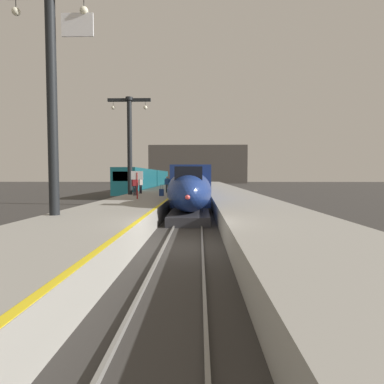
{
  "coord_description": "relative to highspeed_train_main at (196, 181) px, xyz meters",
  "views": [
    {
      "loc": [
        0.63,
        -11.98,
        2.82
      ],
      "look_at": [
        0.17,
        7.41,
        1.8
      ],
      "focal_mm": 29.08,
      "sensor_mm": 36.0,
      "label": 1
    }
  ],
  "objects": [
    {
      "name": "ground_plane",
      "position": [
        0.0,
        -41.21,
        -1.97
      ],
      "size": [
        260.0,
        260.0,
        0.0
      ],
      "primitive_type": "plane",
      "color": "#33302D"
    },
    {
      "name": "platform_left",
      "position": [
        -4.05,
        -16.46,
        -1.45
      ],
      "size": [
        4.8,
        110.0,
        1.05
      ],
      "primitive_type": "cube",
      "color": "gray",
      "rests_on": "ground"
    },
    {
      "name": "platform_right",
      "position": [
        4.05,
        -16.46,
        -1.45
      ],
      "size": [
        4.8,
        110.0,
        1.05
      ],
      "primitive_type": "cube",
      "color": "gray",
      "rests_on": "ground"
    },
    {
      "name": "platform_left_safety_stripe",
      "position": [
        -1.77,
        -16.46,
        -0.92
      ],
      "size": [
        0.2,
        107.8,
        0.01
      ],
      "primitive_type": "cube",
      "color": "yellow",
      "rests_on": "platform_left"
    },
    {
      "name": "rail_main_left",
      "position": [
        -0.75,
        -13.71,
        -1.91
      ],
      "size": [
        0.08,
        110.0,
        0.12
      ],
      "primitive_type": "cube",
      "color": "slate",
      "rests_on": "ground"
    },
    {
      "name": "rail_main_right",
      "position": [
        0.75,
        -13.71,
        -1.91
      ],
      "size": [
        0.08,
        110.0,
        0.12
      ],
      "primitive_type": "cube",
      "color": "slate",
      "rests_on": "ground"
    },
    {
      "name": "rail_secondary_left",
      "position": [
        -8.85,
        -13.71,
        -1.91
      ],
      "size": [
        0.08,
        110.0,
        0.12
      ],
      "primitive_type": "cube",
      "color": "slate",
      "rests_on": "ground"
    },
    {
      "name": "rail_secondary_right",
      "position": [
        -7.35,
        -13.71,
        -1.91
      ],
      "size": [
        0.08,
        110.0,
        0.12
      ],
      "primitive_type": "cube",
      "color": "slate",
      "rests_on": "ground"
    },
    {
      "name": "highspeed_train_main",
      "position": [
        0.0,
        0.0,
        0.0
      ],
      "size": [
        2.92,
        75.15,
        3.6
      ],
      "color": "navy",
      "rests_on": "ground"
    },
    {
      "name": "regional_train_adjacent",
      "position": [
        -8.1,
        0.05,
        0.16
      ],
      "size": [
        2.85,
        36.6,
        3.8
      ],
      "color": "#145660",
      "rests_on": "ground"
    },
    {
      "name": "station_column_near",
      "position": [
        -5.85,
        -39.42,
        5.08
      ],
      "size": [
        4.0,
        0.68,
        9.89
      ],
      "color": "black",
      "rests_on": "platform_left"
    },
    {
      "name": "station_column_mid",
      "position": [
        -5.9,
        -24.14,
        4.53
      ],
      "size": [
        4.0,
        0.68,
        9.04
      ],
      "color": "black",
      "rests_on": "platform_left"
    },
    {
      "name": "passenger_near_edge",
      "position": [
        -5.15,
        -25.55,
        0.07
      ],
      "size": [
        0.56,
        0.29,
        1.69
      ],
      "color": "#23232D",
      "rests_on": "platform_left"
    },
    {
      "name": "passenger_mid_platform",
      "position": [
        -2.74,
        -20.88,
        0.07
      ],
      "size": [
        0.56,
        0.3,
        1.69
      ],
      "color": "#23232D",
      "rests_on": "platform_left"
    },
    {
      "name": "passenger_far_waiting",
      "position": [
        -5.21,
        -22.54,
        0.07
      ],
      "size": [
        0.4,
        0.48,
        1.69
      ],
      "color": "#23232D",
      "rests_on": "platform_left"
    },
    {
      "name": "rolling_suitcase",
      "position": [
        -2.69,
        -26.15,
        -0.62
      ],
      "size": [
        0.4,
        0.22,
        0.98
      ],
      "color": "navy",
      "rests_on": "platform_left"
    },
    {
      "name": "departure_info_board",
      "position": [
        -4.1,
        -29.76,
        0.58
      ],
      "size": [
        0.9,
        0.1,
        2.12
      ],
      "color": "maroon",
      "rests_on": "platform_left"
    },
    {
      "name": "terminus_back_wall",
      "position": [
        0.0,
        60.79,
        5.03
      ],
      "size": [
        36.0,
        2.0,
        14.0
      ],
      "primitive_type": "cube",
      "color": "#4C4742",
      "rests_on": "ground"
    }
  ]
}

